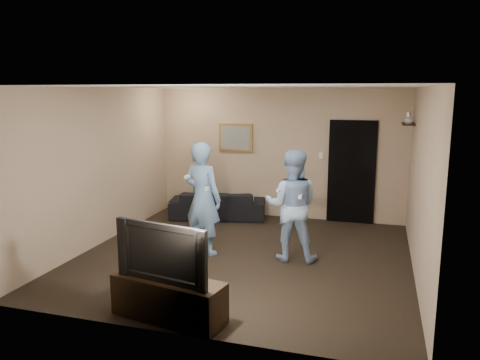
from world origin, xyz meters
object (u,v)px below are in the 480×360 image
(television, at_px, (167,250))
(wii_player_left, at_px, (203,199))
(tv_console, at_px, (169,299))
(wii_player_right, at_px, (292,205))
(sofa, at_px, (218,205))

(television, bearing_deg, wii_player_left, 111.74)
(wii_player_left, bearing_deg, tv_console, -78.99)
(tv_console, xyz_separation_m, wii_player_right, (0.96, 2.31, 0.60))
(sofa, bearing_deg, television, 89.49)
(tv_console, distance_m, wii_player_right, 2.57)
(wii_player_left, distance_m, wii_player_right, 1.39)
(television, distance_m, wii_player_right, 2.50)
(tv_console, xyz_separation_m, television, (0.00, 0.00, 0.57))
(television, relative_size, wii_player_right, 0.68)
(sofa, relative_size, wii_player_right, 1.12)
(tv_console, bearing_deg, sofa, 112.80)
(sofa, relative_size, tv_console, 1.44)
(sofa, distance_m, wii_player_left, 2.21)
(tv_console, bearing_deg, wii_player_right, 78.27)
(tv_console, distance_m, wii_player_left, 2.31)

